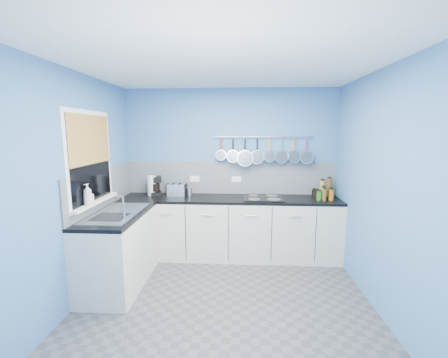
# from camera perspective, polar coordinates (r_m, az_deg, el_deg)

# --- Properties ---
(floor) EXTENTS (3.20, 3.00, 0.02)m
(floor) POSITION_cam_1_polar(r_m,az_deg,el_deg) (3.52, 0.12, -22.82)
(floor) COLOR #47474C
(floor) RESTS_ON ground
(ceiling) EXTENTS (3.20, 3.00, 0.02)m
(ceiling) POSITION_cam_1_polar(r_m,az_deg,el_deg) (3.05, 0.14, 21.58)
(ceiling) COLOR white
(ceiling) RESTS_ON ground
(wall_back) EXTENTS (3.20, 0.02, 2.50)m
(wall_back) POSITION_cam_1_polar(r_m,az_deg,el_deg) (4.53, 1.18, 1.54)
(wall_back) COLOR teal
(wall_back) RESTS_ON ground
(wall_front) EXTENTS (3.20, 0.02, 2.50)m
(wall_front) POSITION_cam_1_polar(r_m,az_deg,el_deg) (1.60, -2.96, -13.20)
(wall_front) COLOR teal
(wall_front) RESTS_ON ground
(wall_left) EXTENTS (0.02, 3.00, 2.50)m
(wall_left) POSITION_cam_1_polar(r_m,az_deg,el_deg) (3.52, -27.07, -1.73)
(wall_left) COLOR teal
(wall_left) RESTS_ON ground
(wall_right) EXTENTS (0.02, 3.00, 2.50)m
(wall_right) POSITION_cam_1_polar(r_m,az_deg,el_deg) (3.37, 28.69, -2.32)
(wall_right) COLOR teal
(wall_right) RESTS_ON ground
(backsplash_back) EXTENTS (3.20, 0.02, 0.50)m
(backsplash_back) POSITION_cam_1_polar(r_m,az_deg,el_deg) (4.52, 1.17, 0.25)
(backsplash_back) COLOR gray
(backsplash_back) RESTS_ON wall_back
(backsplash_left) EXTENTS (0.02, 1.80, 0.50)m
(backsplash_left) POSITION_cam_1_polar(r_m,az_deg,el_deg) (4.05, -22.44, -1.54)
(backsplash_left) COLOR gray
(backsplash_left) RESTS_ON wall_left
(cabinet_run_back) EXTENTS (3.20, 0.60, 0.86)m
(cabinet_run_back) POSITION_cam_1_polar(r_m,az_deg,el_deg) (4.42, 1.00, -9.60)
(cabinet_run_back) COLOR beige
(cabinet_run_back) RESTS_ON ground
(worktop_back) EXTENTS (3.20, 0.60, 0.04)m
(worktop_back) POSITION_cam_1_polar(r_m,az_deg,el_deg) (4.29, 1.01, -3.91)
(worktop_back) COLOR black
(worktop_back) RESTS_ON cabinet_run_back
(cabinet_run_left) EXTENTS (0.60, 1.20, 0.86)m
(cabinet_run_left) POSITION_cam_1_polar(r_m,az_deg,el_deg) (3.86, -19.78, -13.01)
(cabinet_run_left) COLOR beige
(cabinet_run_left) RESTS_ON ground
(worktop_left) EXTENTS (0.60, 1.20, 0.04)m
(worktop_left) POSITION_cam_1_polar(r_m,az_deg,el_deg) (3.72, -20.16, -6.57)
(worktop_left) COLOR black
(worktop_left) RESTS_ON cabinet_run_left
(window_frame) EXTENTS (0.01, 1.00, 1.10)m
(window_frame) POSITION_cam_1_polar(r_m,az_deg,el_deg) (3.72, -24.63, 3.66)
(window_frame) COLOR white
(window_frame) RESTS_ON wall_left
(window_glass) EXTENTS (0.01, 0.90, 1.00)m
(window_glass) POSITION_cam_1_polar(r_m,az_deg,el_deg) (3.72, -24.56, 3.66)
(window_glass) COLOR black
(window_glass) RESTS_ON wall_left
(bamboo_blind) EXTENTS (0.01, 0.90, 0.55)m
(bamboo_blind) POSITION_cam_1_polar(r_m,az_deg,el_deg) (3.71, -24.68, 7.13)
(bamboo_blind) COLOR #C48F44
(bamboo_blind) RESTS_ON wall_left
(window_sill) EXTENTS (0.10, 0.98, 0.03)m
(window_sill) POSITION_cam_1_polar(r_m,az_deg,el_deg) (3.79, -23.77, -4.10)
(window_sill) COLOR white
(window_sill) RESTS_ON wall_left
(sink_unit) EXTENTS (0.50, 0.95, 0.01)m
(sink_unit) POSITION_cam_1_polar(r_m,az_deg,el_deg) (3.71, -20.18, -6.22)
(sink_unit) COLOR silver
(sink_unit) RESTS_ON worktop_left
(mixer_tap) EXTENTS (0.12, 0.08, 0.26)m
(mixer_tap) POSITION_cam_1_polar(r_m,az_deg,el_deg) (3.46, -19.03, -5.11)
(mixer_tap) COLOR silver
(mixer_tap) RESTS_ON worktop_left
(socket_left) EXTENTS (0.15, 0.01, 0.09)m
(socket_left) POSITION_cam_1_polar(r_m,az_deg,el_deg) (4.57, -5.75, 0.04)
(socket_left) COLOR white
(socket_left) RESTS_ON backsplash_back
(socket_right) EXTENTS (0.15, 0.01, 0.09)m
(socket_right) POSITION_cam_1_polar(r_m,az_deg,el_deg) (4.51, 2.43, -0.04)
(socket_right) COLOR white
(socket_right) RESTS_ON backsplash_back
(pot_rail) EXTENTS (1.45, 0.02, 0.02)m
(pot_rail) POSITION_cam_1_polar(r_m,az_deg,el_deg) (4.44, 7.71, 8.17)
(pot_rail) COLOR silver
(pot_rail) RESTS_ON wall_back
(soap_bottle_a) EXTENTS (0.11, 0.11, 0.24)m
(soap_bottle_a) POSITION_cam_1_polar(r_m,az_deg,el_deg) (3.58, -25.08, -2.74)
(soap_bottle_a) COLOR white
(soap_bottle_a) RESTS_ON window_sill
(soap_bottle_b) EXTENTS (0.09, 0.09, 0.17)m
(soap_bottle_b) POSITION_cam_1_polar(r_m,az_deg,el_deg) (3.60, -24.93, -3.21)
(soap_bottle_b) COLOR white
(soap_bottle_b) RESTS_ON window_sill
(paper_towel) EXTENTS (0.17, 0.17, 0.30)m
(paper_towel) POSITION_cam_1_polar(r_m,az_deg,el_deg) (4.55, -13.92, -1.26)
(paper_towel) COLOR white
(paper_towel) RESTS_ON worktop_back
(coffee_maker) EXTENTS (0.21, 0.22, 0.28)m
(coffee_maker) POSITION_cam_1_polar(r_m,az_deg,el_deg) (4.55, -13.14, -1.31)
(coffee_maker) COLOR black
(coffee_maker) RESTS_ON worktop_back
(toaster) EXTENTS (0.30, 0.19, 0.18)m
(toaster) POSITION_cam_1_polar(r_m,az_deg,el_deg) (4.46, -9.21, -2.09)
(toaster) COLOR silver
(toaster) RESTS_ON worktop_back
(canister) EXTENTS (0.11, 0.11, 0.13)m
(canister) POSITION_cam_1_polar(r_m,az_deg,el_deg) (4.44, -6.82, -2.43)
(canister) COLOR silver
(canister) RESTS_ON worktop_back
(hob) EXTENTS (0.57, 0.50, 0.01)m
(hob) POSITION_cam_1_polar(r_m,az_deg,el_deg) (4.29, 7.68, -3.64)
(hob) COLOR black
(hob) RESTS_ON worktop_back
(pan_0) EXTENTS (0.16, 0.08, 0.35)m
(pan_0) POSITION_cam_1_polar(r_m,az_deg,el_deg) (4.43, -0.59, 5.97)
(pan_0) COLOR silver
(pan_0) RESTS_ON pot_rail
(pan_1) EXTENTS (0.19, 0.11, 0.38)m
(pan_1) POSITION_cam_1_polar(r_m,az_deg,el_deg) (4.43, 1.77, 5.78)
(pan_1) COLOR silver
(pan_1) RESTS_ON pot_rail
(pan_2) EXTENTS (0.25, 0.12, 0.44)m
(pan_2) POSITION_cam_1_polar(r_m,az_deg,el_deg) (4.43, 4.13, 5.39)
(pan_2) COLOR silver
(pan_2) RESTS_ON pot_rail
(pan_3) EXTENTS (0.21, 0.08, 0.40)m
(pan_3) POSITION_cam_1_polar(r_m,az_deg,el_deg) (4.43, 6.48, 5.57)
(pan_3) COLOR silver
(pan_3) RESTS_ON pot_rail
(pan_4) EXTENTS (0.18, 0.11, 0.37)m
(pan_4) POSITION_cam_1_polar(r_m,az_deg,el_deg) (4.45, 8.84, 5.75)
(pan_4) COLOR silver
(pan_4) RESTS_ON pot_rail
(pan_5) EXTENTS (0.20, 0.08, 0.39)m
(pan_5) POSITION_cam_1_polar(r_m,az_deg,el_deg) (4.47, 11.16, 5.55)
(pan_5) COLOR silver
(pan_5) RESTS_ON pot_rail
(pan_6) EXTENTS (0.19, 0.12, 0.38)m
(pan_6) POSITION_cam_1_polar(r_m,az_deg,el_deg) (4.49, 13.46, 5.60)
(pan_6) COLOR silver
(pan_6) RESTS_ON pot_rail
(pan_7) EXTENTS (0.20, 0.11, 0.39)m
(pan_7) POSITION_cam_1_polar(r_m,az_deg,el_deg) (4.53, 15.73, 5.43)
(pan_7) COLOR silver
(pan_7) RESTS_ON pot_rail
(condiment_0) EXTENTS (0.07, 0.07, 0.28)m
(condiment_0) POSITION_cam_1_polar(r_m,az_deg,el_deg) (4.57, 19.80, -1.60)
(condiment_0) COLOR brown
(condiment_0) RESTS_ON worktop_back
(condiment_1) EXTENTS (0.07, 0.07, 0.24)m
(condiment_1) POSITION_cam_1_polar(r_m,az_deg,el_deg) (4.56, 18.63, -1.80)
(condiment_1) COLOR olive
(condiment_1) RESTS_ON worktop_back
(condiment_2) EXTENTS (0.07, 0.07, 0.11)m
(condiment_2) POSITION_cam_1_polar(r_m,az_deg,el_deg) (4.52, 17.19, -2.69)
(condiment_2) COLOR black
(condiment_2) RESTS_ON worktop_back
(condiment_3) EXTENTS (0.06, 0.06, 0.14)m
(condiment_3) POSITION_cam_1_polar(r_m,az_deg,el_deg) (4.49, 20.06, -2.71)
(condiment_3) COLOR #4C190C
(condiment_3) RESTS_ON worktop_back
(condiment_4) EXTENTS (0.06, 0.06, 0.17)m
(condiment_4) POSITION_cam_1_polar(r_m,az_deg,el_deg) (4.44, 18.79, -2.60)
(condiment_4) COLOR #3F721E
(condiment_4) RESTS_ON worktop_back
(condiment_5) EXTENTS (0.07, 0.07, 0.12)m
(condiment_5) POSITION_cam_1_polar(r_m,az_deg,el_deg) (4.41, 17.68, -2.91)
(condiment_5) COLOR black
(condiment_5) RESTS_ON worktop_back
(condiment_6) EXTENTS (0.07, 0.07, 0.15)m
(condiment_6) POSITION_cam_1_polar(r_m,az_deg,el_deg) (4.38, 20.26, -2.93)
(condiment_6) COLOR #8C5914
(condiment_6) RESTS_ON worktop_back
(condiment_7) EXTENTS (0.05, 0.05, 0.16)m
(condiment_7) POSITION_cam_1_polar(r_m,az_deg,el_deg) (4.34, 19.02, -2.91)
(condiment_7) COLOR brown
(condiment_7) RESTS_ON worktop_back
(condiment_8) EXTENTS (0.07, 0.07, 0.13)m
(condiment_8) POSITION_cam_1_polar(r_m,az_deg,el_deg) (4.32, 18.08, -3.13)
(condiment_8) COLOR #265919
(condiment_8) RESTS_ON worktop_back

